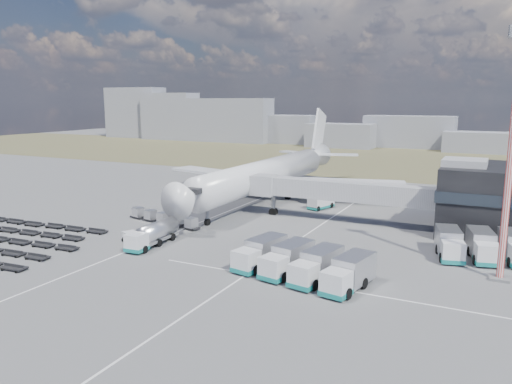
% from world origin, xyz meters
% --- Properties ---
extents(ground, '(420.00, 420.00, 0.00)m').
position_xyz_m(ground, '(0.00, 0.00, 0.00)').
color(ground, '#565659').
rests_on(ground, ground).
extents(grass_strip, '(420.00, 90.00, 0.01)m').
position_xyz_m(grass_strip, '(0.00, 110.00, 0.01)').
color(grass_strip, brown).
rests_on(grass_strip, ground).
extents(lane_markings, '(47.12, 110.00, 0.01)m').
position_xyz_m(lane_markings, '(9.77, 3.00, 0.01)').
color(lane_markings, silver).
rests_on(lane_markings, ground).
extents(jet_bridge, '(30.30, 3.80, 7.05)m').
position_xyz_m(jet_bridge, '(15.90, 20.42, 5.05)').
color(jet_bridge, '#939399').
rests_on(jet_bridge, ground).
extents(airliner, '(51.59, 64.53, 17.62)m').
position_xyz_m(airliner, '(0.00, 32.38, 5.29)').
color(airliner, silver).
rests_on(airliner, ground).
extents(skyline, '(303.70, 25.95, 25.78)m').
position_xyz_m(skyline, '(-24.66, 151.13, 8.32)').
color(skyline, gray).
rests_on(skyline, ground).
extents(fuel_tanker, '(2.90, 9.66, 3.08)m').
position_xyz_m(fuel_tanker, '(-0.70, -3.74, 1.54)').
color(fuel_tanker, silver).
rests_on(fuel_tanker, ground).
extents(pushback_tug, '(3.57, 2.80, 1.43)m').
position_xyz_m(pushback_tug, '(-4.00, -3.93, 0.71)').
color(pushback_tug, silver).
rests_on(pushback_tug, ground).
extents(catering_truck, '(3.79, 6.02, 2.57)m').
position_xyz_m(catering_truck, '(11.98, 28.63, 1.32)').
color(catering_truck, silver).
rests_on(catering_truck, ground).
extents(service_trucks_near, '(15.41, 10.38, 3.15)m').
position_xyz_m(service_trucks_near, '(21.89, -6.43, 1.71)').
color(service_trucks_near, silver).
rests_on(service_trucks_near, ground).
extents(service_trucks_far, '(15.62, 10.93, 3.15)m').
position_xyz_m(service_trucks_far, '(41.35, 10.10, 1.71)').
color(service_trucks_far, silver).
rests_on(service_trucks_far, ground).
extents(uld_row, '(14.86, 4.28, 1.63)m').
position_xyz_m(uld_row, '(-6.77, 6.69, 0.97)').
color(uld_row, black).
rests_on(uld_row, ground).
extents(floodlight_mast, '(2.56, 2.07, 26.85)m').
position_xyz_m(floodlight_mast, '(41.61, 2.66, 13.45)').
color(floodlight_mast, red).
rests_on(floodlight_mast, ground).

